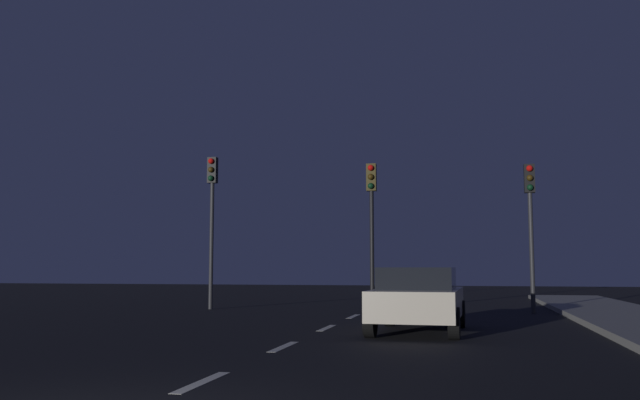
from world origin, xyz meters
The scene contains 11 objects.
ground_plane centered at (0.00, 7.00, 0.00)m, with size 80.00×80.00×0.00m, color black.
lane_stripe_second centered at (0.00, 2.60, 0.00)m, with size 0.16×1.60×0.01m, color silver.
lane_stripe_third centered at (0.00, 6.40, 0.00)m, with size 0.16×1.60×0.01m, color silver.
lane_stripe_fourth centered at (0.00, 10.20, 0.00)m, with size 0.16×1.60×0.01m, color silver.
lane_stripe_fifth centered at (0.00, 14.00, 0.00)m, with size 0.16×1.60×0.01m, color silver.
lane_stripe_sixth centered at (0.00, 17.80, 0.00)m, with size 0.16×1.60×0.01m, color silver.
lane_stripe_seventh centered at (0.00, 21.60, 0.00)m, with size 0.16×1.60×0.01m, color silver.
traffic_signal_left centered at (-5.33, 16.25, 3.65)m, with size 0.32×0.38×5.24m.
traffic_signal_center centered at (0.24, 16.25, 3.38)m, with size 0.32×0.38×4.82m.
traffic_signal_right centered at (5.23, 16.25, 3.27)m, with size 0.32×0.38×4.64m.
car_stopped_ahead centered at (2.19, 9.61, 0.73)m, with size 2.02×3.91×1.42m.
Camera 1 is at (3.26, -5.37, 1.43)m, focal length 37.42 mm.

